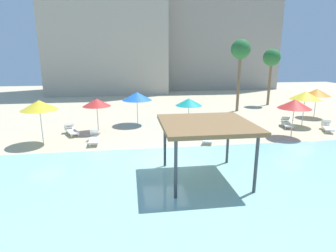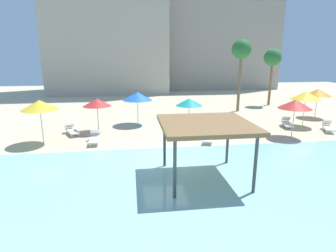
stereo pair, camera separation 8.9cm
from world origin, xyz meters
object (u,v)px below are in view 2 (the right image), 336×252
(shade_pavilion, at_px, (206,126))
(beach_umbrella_yellow_5, at_px, (306,96))
(beach_umbrella_teal_2, at_px, (189,102))
(lounge_chair_5, at_px, (95,138))
(beach_umbrella_red_1, at_px, (295,104))
(beach_umbrella_red_3, at_px, (97,102))
(beach_umbrella_blue_4, at_px, (137,96))
(palm_tree_1, at_px, (273,59))
(lounge_chair_2, at_px, (72,130))
(palm_tree_0, at_px, (241,51))
(lounge_chair_3, at_px, (212,127))
(lounge_chair_4, at_px, (209,137))
(beach_umbrella_yellow_6, at_px, (39,105))
(lounge_chair_1, at_px, (328,127))
(beach_umbrella_orange_0, at_px, (318,92))
(lounge_chair_0, at_px, (213,118))
(lounge_chair_6, at_px, (287,123))

(shade_pavilion, bearing_deg, beach_umbrella_yellow_5, 39.35)
(beach_umbrella_teal_2, relative_size, lounge_chair_5, 1.32)
(beach_umbrella_red_1, bearing_deg, lounge_chair_5, 177.64)
(beach_umbrella_red_3, height_order, beach_umbrella_blue_4, beach_umbrella_blue_4)
(palm_tree_1, bearing_deg, lounge_chair_5, -146.98)
(lounge_chair_2, distance_m, palm_tree_0, 17.51)
(lounge_chair_3, bearing_deg, shade_pavilion, -52.72)
(beach_umbrella_red_1, xyz_separation_m, palm_tree_0, (-0.29, 9.43, 3.60))
(beach_umbrella_teal_2, xyz_separation_m, lounge_chair_4, (0.85, -2.70, -1.91))
(palm_tree_0, bearing_deg, beach_umbrella_yellow_6, -152.60)
(beach_umbrella_blue_4, distance_m, lounge_chair_1, 14.95)
(beach_umbrella_orange_0, bearing_deg, lounge_chair_2, -172.31)
(lounge_chair_0, relative_size, lounge_chair_3, 1.04)
(shade_pavilion, xyz_separation_m, lounge_chair_4, (1.82, 5.54, -2.20))
(beach_umbrella_teal_2, height_order, beach_umbrella_red_3, beach_umbrella_teal_2)
(beach_umbrella_yellow_5, relative_size, lounge_chair_2, 1.42)
(beach_umbrella_red_1, relative_size, lounge_chair_2, 1.35)
(beach_umbrella_red_3, distance_m, beach_umbrella_yellow_5, 16.33)
(beach_umbrella_yellow_6, bearing_deg, beach_umbrella_orange_0, 12.08)
(beach_umbrella_red_1, distance_m, beach_umbrella_red_3, 14.01)
(lounge_chair_0, distance_m, lounge_chair_1, 8.79)
(lounge_chair_5, bearing_deg, lounge_chair_2, -141.59)
(lounge_chair_4, bearing_deg, lounge_chair_5, -72.38)
(beach_umbrella_yellow_6, bearing_deg, beach_umbrella_yellow_5, 6.03)
(beach_umbrella_orange_0, relative_size, beach_umbrella_teal_2, 1.05)
(beach_umbrella_yellow_6, height_order, lounge_chair_0, beach_umbrella_yellow_6)
(shade_pavilion, bearing_deg, beach_umbrella_red_3, 122.59)
(palm_tree_0, bearing_deg, lounge_chair_5, -146.32)
(lounge_chair_5, distance_m, palm_tree_1, 22.23)
(beach_umbrella_yellow_5, relative_size, palm_tree_1, 0.45)
(beach_umbrella_teal_2, relative_size, beach_umbrella_blue_4, 0.93)
(lounge_chair_4, relative_size, palm_tree_1, 0.31)
(beach_umbrella_yellow_5, bearing_deg, beach_umbrella_yellow_6, -173.97)
(beach_umbrella_blue_4, xyz_separation_m, lounge_chair_6, (11.83, -2.45, -2.03))
(shade_pavilion, distance_m, palm_tree_0, 17.31)
(shade_pavilion, distance_m, lounge_chair_5, 8.82)
(beach_umbrella_teal_2, relative_size, lounge_chair_3, 1.32)
(lounge_chair_2, xyz_separation_m, palm_tree_1, (20.08, 9.58, 4.85))
(beach_umbrella_blue_4, relative_size, lounge_chair_2, 1.37)
(palm_tree_0, bearing_deg, lounge_chair_6, -77.37)
(beach_umbrella_yellow_5, distance_m, palm_tree_1, 10.05)
(beach_umbrella_orange_0, distance_m, lounge_chair_4, 13.29)
(beach_umbrella_yellow_5, xyz_separation_m, lounge_chair_3, (-7.86, -0.77, -2.14))
(beach_umbrella_yellow_5, distance_m, lounge_chair_5, 16.61)
(lounge_chair_1, bearing_deg, beach_umbrella_blue_4, -79.24)
(lounge_chair_2, bearing_deg, beach_umbrella_teal_2, 62.69)
(lounge_chair_6, bearing_deg, lounge_chair_2, -71.92)
(beach_umbrella_yellow_6, height_order, lounge_chair_3, beach_umbrella_yellow_6)
(beach_umbrella_orange_0, xyz_separation_m, palm_tree_0, (-6.01, 3.77, 3.64))
(lounge_chair_3, bearing_deg, beach_umbrella_blue_4, -152.85)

